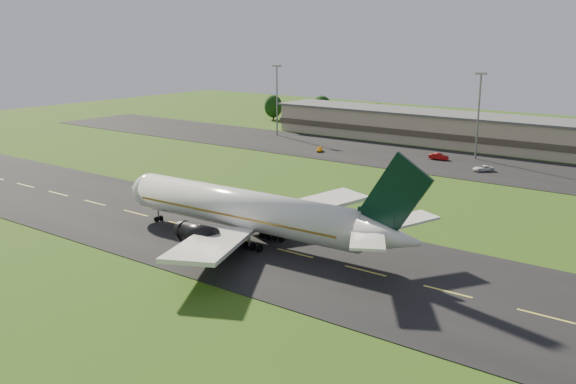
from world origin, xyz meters
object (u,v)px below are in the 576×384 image
Objects in this scene: terminal at (506,135)px; service_vehicle_b at (439,156)px; light_mast_centre at (479,106)px; service_vehicle_a at (320,149)px; airliner at (249,211)px; service_vehicle_c at (483,168)px; light_mast_west at (277,92)px.

terminal reaches higher than service_vehicle_b.
light_mast_centre is 39.72m from service_vehicle_a.
terminal is (3.67, 96.15, -0.67)m from airliner.
service_vehicle_a is 0.76× the size of service_vehicle_c.
service_vehicle_c is (66.69, -12.61, -12.00)m from light_mast_west.
airliner is 98.96m from light_mast_west.
light_mast_west is at bearing 123.60° from airliner.
light_mast_centre is 18.65m from service_vehicle_c.
airliner reaches higher than terminal.
service_vehicle_b reaches higher than service_vehicle_a.
airliner reaches higher than service_vehicle_b.
airliner is 96.22m from terminal.
terminal is 64.10m from light_mast_west.
airliner is at bearing -96.79° from service_vehicle_a.
service_vehicle_b is (-6.52, -6.26, -11.89)m from light_mast_centre.
light_mast_centre is 14.94m from service_vehicle_b.
service_vehicle_c is (6.69, -12.61, -12.00)m from light_mast_centre.
light_mast_west reaches higher than service_vehicle_b.
airliner is 73.93m from service_vehicle_b.
light_mast_west is 60.00m from light_mast_centre.
light_mast_west is at bearing 76.57° from service_vehicle_b.
terminal is 24.01m from service_vehicle_b.
light_mast_west is at bearing 180.00° from light_mast_centre.
terminal reaches higher than service_vehicle_a.
light_mast_west is (-57.73, 79.97, 8.08)m from airliner.
airliner is 11.23× the size of service_vehicle_c.
service_vehicle_b is at bearing -136.18° from light_mast_centre.
terminal is at bearing -26.21° from service_vehicle_b.
terminal is at bearing 14.76° from light_mast_west.
light_mast_centre is 4.46× the size of service_vehicle_c.
service_vehicle_a is at bearing -157.54° from light_mast_centre.
service_vehicle_a is 41.70m from service_vehicle_c.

